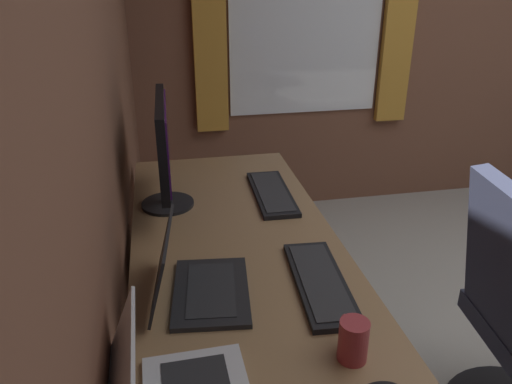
{
  "coord_description": "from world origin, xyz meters",
  "views": [
    {
      "loc": [
        -1.01,
        1.95,
        1.58
      ],
      "look_at": [
        0.33,
        1.69,
        0.95
      ],
      "focal_mm": 35.15,
      "sensor_mm": 36.0,
      "label": 1
    }
  ],
  "objects_px": {
    "monitor_primary": "(164,146)",
    "laptop_left": "(192,280)",
    "coffee_mug": "(353,340)",
    "keyboard_main": "(320,282)",
    "keyboard_spare": "(272,193)",
    "drawer_pedestal": "(227,316)"
  },
  "relations": [
    {
      "from": "monitor_primary",
      "to": "laptop_left",
      "type": "bearing_deg",
      "value": -175.62
    },
    {
      "from": "monitor_primary",
      "to": "coffee_mug",
      "type": "relative_size",
      "value": 4.65
    },
    {
      "from": "keyboard_main",
      "to": "coffee_mug",
      "type": "height_order",
      "value": "coffee_mug"
    },
    {
      "from": "keyboard_spare",
      "to": "coffee_mug",
      "type": "distance_m",
      "value": 0.92
    },
    {
      "from": "monitor_primary",
      "to": "laptop_left",
      "type": "distance_m",
      "value": 0.62
    },
    {
      "from": "laptop_left",
      "to": "coffee_mug",
      "type": "height_order",
      "value": "laptop_left"
    },
    {
      "from": "keyboard_main",
      "to": "coffee_mug",
      "type": "bearing_deg",
      "value": 176.56
    },
    {
      "from": "drawer_pedestal",
      "to": "keyboard_spare",
      "type": "bearing_deg",
      "value": -43.86
    },
    {
      "from": "laptop_left",
      "to": "keyboard_main",
      "type": "relative_size",
      "value": 0.81
    },
    {
      "from": "drawer_pedestal",
      "to": "laptop_left",
      "type": "distance_m",
      "value": 0.58
    },
    {
      "from": "drawer_pedestal",
      "to": "keyboard_spare",
      "type": "distance_m",
      "value": 0.51
    },
    {
      "from": "drawer_pedestal",
      "to": "keyboard_spare",
      "type": "xyz_separation_m",
      "value": [
        0.23,
        -0.23,
        0.39
      ]
    },
    {
      "from": "drawer_pedestal",
      "to": "monitor_primary",
      "type": "height_order",
      "value": "monitor_primary"
    },
    {
      "from": "drawer_pedestal",
      "to": "keyboard_main",
      "type": "xyz_separation_m",
      "value": [
        -0.39,
        -0.23,
        0.39
      ]
    },
    {
      "from": "keyboard_spare",
      "to": "monitor_primary",
      "type": "bearing_deg",
      "value": 91.16
    },
    {
      "from": "keyboard_spare",
      "to": "drawer_pedestal",
      "type": "bearing_deg",
      "value": 136.14
    },
    {
      "from": "drawer_pedestal",
      "to": "laptop_left",
      "type": "height_order",
      "value": "laptop_left"
    },
    {
      "from": "laptop_left",
      "to": "keyboard_spare",
      "type": "height_order",
      "value": "laptop_left"
    },
    {
      "from": "laptop_left",
      "to": "coffee_mug",
      "type": "relative_size",
      "value": 3.15
    },
    {
      "from": "keyboard_main",
      "to": "keyboard_spare",
      "type": "xyz_separation_m",
      "value": [
        0.63,
        0.0,
        0.0
      ]
    },
    {
      "from": "keyboard_spare",
      "to": "laptop_left",
      "type": "bearing_deg",
      "value": 148.79
    },
    {
      "from": "monitor_primary",
      "to": "keyboard_spare",
      "type": "xyz_separation_m",
      "value": [
        0.01,
        -0.41,
        -0.23
      ]
    }
  ]
}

